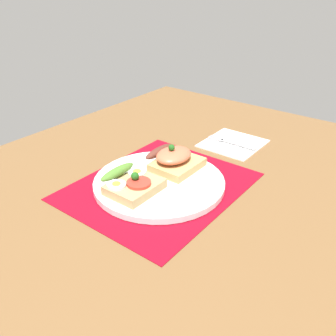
% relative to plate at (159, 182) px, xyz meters
% --- Properties ---
extents(ground_plane, '(1.20, 0.90, 0.03)m').
position_rel_plate_xyz_m(ground_plane, '(0.00, 0.00, -0.03)').
color(ground_plane, brown).
extents(placemat, '(0.36, 0.30, 0.00)m').
position_rel_plate_xyz_m(placemat, '(0.00, 0.00, -0.01)').
color(placemat, maroon).
rests_on(placemat, ground_plane).
extents(plate, '(0.27, 0.27, 0.01)m').
position_rel_plate_xyz_m(plate, '(0.00, 0.00, 0.00)').
color(plate, white).
rests_on(plate, placemat).
extents(sandwich_egg_tomato, '(0.10, 0.10, 0.04)m').
position_rel_plate_xyz_m(sandwich_egg_tomato, '(-0.06, 0.02, 0.02)').
color(sandwich_egg_tomato, tan).
rests_on(sandwich_egg_tomato, plate).
extents(sandwich_salmon, '(0.11, 0.10, 0.06)m').
position_rel_plate_xyz_m(sandwich_salmon, '(0.06, 0.01, 0.03)').
color(sandwich_salmon, tan).
rests_on(sandwich_salmon, plate).
extents(napkin, '(0.15, 0.14, 0.01)m').
position_rel_plate_xyz_m(napkin, '(0.28, -0.02, -0.01)').
color(napkin, white).
rests_on(napkin, ground_plane).
extents(fork, '(0.02, 0.13, 0.00)m').
position_rel_plate_xyz_m(fork, '(0.27, -0.02, -0.00)').
color(fork, '#B7B7BC').
rests_on(fork, napkin).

